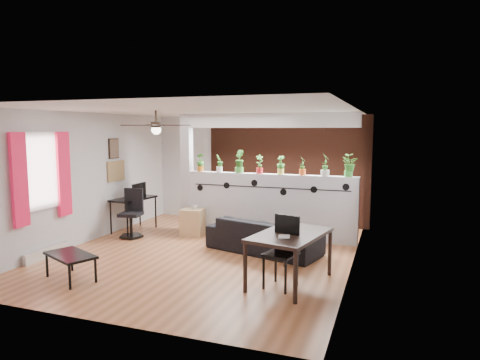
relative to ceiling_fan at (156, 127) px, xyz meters
The scene contains 29 objects.
room_shell 1.33m from the ceiling_fan, 20.56° to the left, with size 6.30×7.10×2.90m.
partition_wall 2.91m from the ceiling_fan, 48.37° to the left, with size 3.60×0.18×1.35m, color #BCBCC1.
ceiling_header 2.41m from the ceiling_fan, 48.37° to the left, with size 3.60×0.18×0.30m, color silver.
pier_column 2.09m from the ceiling_fan, 99.77° to the left, with size 0.22×0.20×2.60m, color #BCBCC1.
brick_panel 3.78m from the ceiling_fan, 63.93° to the left, with size 3.90×0.05×2.60m, color #9A462C.
vine_decal 2.64m from the ceiling_fan, 46.80° to the left, with size 3.31×0.01×0.30m.
window_assembly 2.13m from the ceiling_fan, 152.87° to the right, with size 0.09×1.30×1.55m.
baseboard_heater 2.96m from the ceiling_fan, 152.65° to the right, with size 0.08×1.00×0.18m, color silver.
corkboard 2.38m from the ceiling_fan, 144.85° to the left, with size 0.03×0.60×0.45m, color olive.
framed_art 2.19m from the ceiling_fan, 145.97° to the left, with size 0.03×0.34×0.44m.
ceiling_fan is the anchor object (origin of this frame).
potted_plant_0 1.95m from the ceiling_fan, 89.36° to the left, with size 0.25×0.24×0.39m.
potted_plant_1 2.01m from the ceiling_fan, 75.32° to the left, with size 0.21×0.23×0.38m.
potted_plant_2 2.14m from the ceiling_fan, 62.86° to the left, with size 0.32×0.33×0.49m.
potted_plant_3 2.39m from the ceiling_fan, 52.64° to the left, with size 0.24×0.22×0.40m.
potted_plant_4 2.67m from the ceiling_fan, 44.59° to the left, with size 0.22×0.19×0.38m.
potted_plant_5 3.00m from the ceiling_fan, 38.33° to the left, with size 0.19×0.22×0.39m.
potted_plant_6 3.35m from the ceiling_fan, 33.41° to the left, with size 0.22×0.26×0.46m.
potted_plant_7 3.73m from the ceiling_fan, 29.51° to the left, with size 0.28×0.25×0.44m.
sofa 2.80m from the ceiling_fan, 23.26° to the left, with size 2.02×0.80×0.59m, color black.
cube_shelf 2.50m from the ceiling_fan, 90.88° to the left, with size 0.47×0.41×0.57m, color tan.
cup 2.24m from the ceiling_fan, 88.91° to the left, with size 0.13×0.13×0.10m, color gray.
computer_desk 2.57m from the ceiling_fan, 136.12° to the left, with size 0.67×1.10×0.75m.
monitor 2.56m from the ceiling_fan, 133.16° to the left, with size 0.05×0.30×0.17m, color black.
office_chair 2.36m from the ceiling_fan, 142.64° to the left, with size 0.52×0.52×1.01m.
dining_table 3.15m from the ceiling_fan, 14.62° to the right, with size 1.11×1.53×0.76m.
book 3.10m from the ceiling_fan, 21.36° to the right, with size 0.16×0.21×0.02m, color gray.
folding_chair 3.17m from the ceiling_fan, 17.74° to the right, with size 0.51×0.51×1.03m.
coffee_table 2.62m from the ceiling_fan, 108.76° to the right, with size 0.97×0.78×0.40m.
Camera 1 is at (3.16, -6.99, 2.27)m, focal length 32.00 mm.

